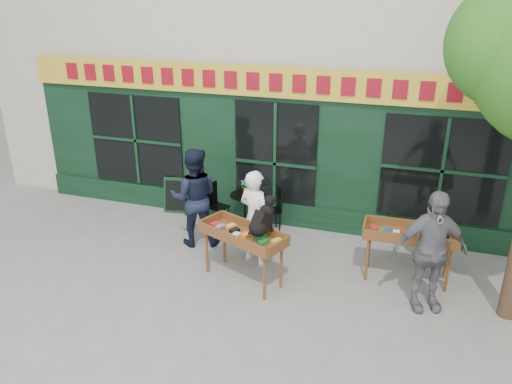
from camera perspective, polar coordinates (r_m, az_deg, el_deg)
ground at (r=8.79m, az=-2.14°, el=-9.82°), size 80.00×80.00×0.00m
book_cart_center at (r=8.35m, az=-1.52°, el=-5.17°), size 1.62×1.14×0.99m
dog at (r=8.00m, az=0.69°, el=-2.72°), size 0.54×0.68×0.60m
woman at (r=8.87m, az=-0.13°, el=-2.95°), size 0.76×0.64×1.78m
book_cart_right at (r=8.76m, az=17.17°, el=-4.85°), size 1.52×0.67×0.99m
man_right at (r=8.03m, az=19.24°, el=-6.42°), size 1.25×0.87×1.97m
bistro_table at (r=10.26m, az=-1.29°, el=-1.42°), size 0.60×0.60×0.76m
bistro_chair_left at (r=10.40m, az=-4.74°, el=-1.07°), size 0.45×0.44×0.95m
bistro_chair_right at (r=10.16m, az=2.23°, el=-1.58°), size 0.50×0.49×0.95m
potted_plant at (r=10.11m, az=-1.31°, el=0.59°), size 0.18×0.12×0.33m
man_left at (r=9.57m, az=-7.05°, el=-0.60°), size 1.14×1.01×1.95m
chalkboard at (r=11.21m, az=-9.15°, el=-0.38°), size 0.58×0.29×0.79m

